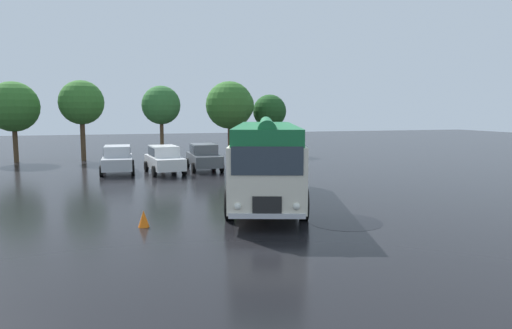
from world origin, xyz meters
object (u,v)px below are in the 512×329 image
vintage_bus (266,157)px  car_mid_left (164,159)px  traffic_cone (144,219)px  car_near_left (118,159)px  car_far_right (252,156)px  car_mid_right (204,157)px

vintage_bus → car_mid_left: (-3.25, 10.22, -1.05)m
vintage_bus → traffic_cone: 6.05m
vintage_bus → car_near_left: bearing=118.3°
car_near_left → car_far_right: 8.46m
car_mid_left → car_far_right: (5.71, 0.48, 0.00)m
vintage_bus → traffic_cone: (-5.11, -2.80, -1.62)m
car_near_left → car_mid_left: same height
vintage_bus → car_near_left: 12.64m
car_mid_right → car_far_right: (3.12, -0.38, 0.00)m
car_far_right → car_mid_right: bearing=173.0°
vintage_bus → car_near_left: (-5.98, 11.09, -1.05)m
car_near_left → car_mid_right: (5.32, -0.01, 0.00)m
car_near_left → traffic_cone: bearing=-86.4°
car_far_right → traffic_cone: 15.48m
car_mid_left → car_mid_right: 2.73m
traffic_cone → vintage_bus: bearing=28.7°
car_mid_right → car_far_right: 3.15m
car_mid_left → traffic_cone: car_mid_left is taller
traffic_cone → car_mid_left: bearing=81.9°
vintage_bus → car_mid_right: (-0.66, 11.08, -1.05)m
car_near_left → car_mid_left: size_ratio=0.97×
car_near_left → car_mid_left: 2.87m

